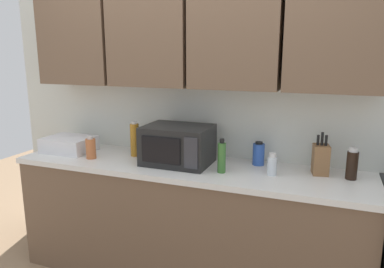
# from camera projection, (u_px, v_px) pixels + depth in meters

# --- Properties ---
(wall_back_with_cabinets) EXTENTS (3.45, 0.38, 2.60)m
(wall_back_with_cabinets) POSITION_uv_depth(u_px,v_px,m) (197.00, 69.00, 2.72)
(wall_back_with_cabinets) COLOR silver
(wall_back_with_cabinets) RESTS_ON ground_plane
(counter_run) EXTENTS (2.58, 0.63, 0.90)m
(counter_run) POSITION_uv_depth(u_px,v_px,m) (186.00, 222.00, 2.75)
(counter_run) COLOR brown
(counter_run) RESTS_ON ground_plane
(microwave) EXTENTS (0.48, 0.37, 0.28)m
(microwave) POSITION_uv_depth(u_px,v_px,m) (178.00, 145.00, 2.66)
(microwave) COLOR black
(microwave) RESTS_ON counter_run
(dish_rack) EXTENTS (0.38, 0.30, 0.12)m
(dish_rack) POSITION_uv_depth(u_px,v_px,m) (69.00, 144.00, 3.00)
(dish_rack) COLOR silver
(dish_rack) RESTS_ON counter_run
(knife_block) EXTENTS (0.12, 0.14, 0.29)m
(knife_block) POSITION_uv_depth(u_px,v_px,m) (321.00, 159.00, 2.43)
(knife_block) COLOR brown
(knife_block) RESTS_ON counter_run
(bottle_clear_tall) EXTENTS (0.06, 0.06, 0.15)m
(bottle_clear_tall) POSITION_uv_depth(u_px,v_px,m) (272.00, 165.00, 2.41)
(bottle_clear_tall) COLOR silver
(bottle_clear_tall) RESTS_ON counter_run
(bottle_amber_vinegar) EXTENTS (0.07, 0.07, 0.27)m
(bottle_amber_vinegar) POSITION_uv_depth(u_px,v_px,m) (135.00, 140.00, 2.86)
(bottle_amber_vinegar) COLOR #AD701E
(bottle_amber_vinegar) RESTS_ON counter_run
(bottle_soy_dark) EXTENTS (0.07, 0.07, 0.21)m
(bottle_soy_dark) POSITION_uv_depth(u_px,v_px,m) (352.00, 164.00, 2.33)
(bottle_soy_dark) COLOR black
(bottle_soy_dark) RESTS_ON counter_run
(bottle_blue_cleaner) EXTENTS (0.08, 0.08, 0.17)m
(bottle_blue_cleaner) POSITION_uv_depth(u_px,v_px,m) (259.00, 154.00, 2.64)
(bottle_blue_cleaner) COLOR #2D56B7
(bottle_blue_cleaner) RESTS_ON counter_run
(bottle_spice_jar) EXTENTS (0.08, 0.08, 0.18)m
(bottle_spice_jar) POSITION_uv_depth(u_px,v_px,m) (91.00, 148.00, 2.80)
(bottle_spice_jar) COLOR #BC6638
(bottle_spice_jar) RESTS_ON counter_run
(bottle_green_oil) EXTENTS (0.06, 0.06, 0.23)m
(bottle_green_oil) POSITION_uv_depth(u_px,v_px,m) (222.00, 157.00, 2.46)
(bottle_green_oil) COLOR #386B2D
(bottle_green_oil) RESTS_ON counter_run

